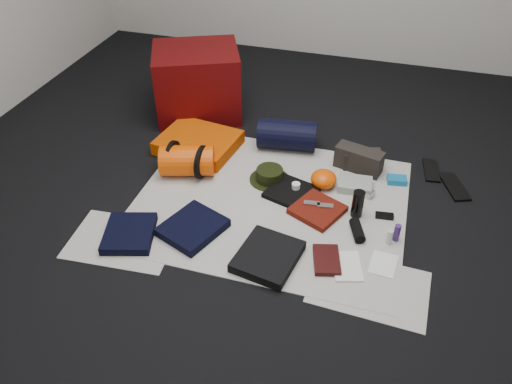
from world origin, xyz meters
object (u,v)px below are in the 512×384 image
(stuff_sack, at_px, (187,161))
(navy_duffel, at_px, (287,135))
(red_cabinet, at_px, (197,82))
(water_bottle, at_px, (358,204))
(paperback_book, at_px, (327,260))
(compact_camera, at_px, (365,192))
(sleeping_pad, at_px, (199,143))

(stuff_sack, xyz_separation_m, navy_duffel, (0.54, 0.47, 0.00))
(red_cabinet, height_order, water_bottle, red_cabinet)
(navy_duffel, distance_m, paperback_book, 1.10)
(navy_duffel, bearing_deg, stuff_sack, -146.63)
(stuff_sack, relative_size, compact_camera, 3.37)
(stuff_sack, height_order, compact_camera, stuff_sack)
(water_bottle, height_order, paperback_book, water_bottle)
(sleeping_pad, height_order, compact_camera, sleeping_pad)
(navy_duffel, distance_m, compact_camera, 0.70)
(red_cabinet, distance_m, paperback_book, 1.79)
(sleeping_pad, xyz_separation_m, stuff_sack, (0.04, -0.29, 0.05))
(compact_camera, bearing_deg, water_bottle, -72.29)
(red_cabinet, bearing_deg, water_bottle, -57.08)
(water_bottle, xyz_separation_m, compact_camera, (0.03, 0.21, -0.07))
(red_cabinet, height_order, sleeping_pad, red_cabinet)
(sleeping_pad, bearing_deg, red_cabinet, 110.80)
(red_cabinet, distance_m, stuff_sack, 0.81)
(water_bottle, relative_size, paperback_book, 0.82)
(navy_duffel, relative_size, paperback_book, 1.90)
(compact_camera, height_order, paperback_book, compact_camera)
(red_cabinet, distance_m, water_bottle, 1.59)
(red_cabinet, relative_size, water_bottle, 3.56)
(red_cabinet, bearing_deg, paperback_book, -70.23)
(sleeping_pad, distance_m, navy_duffel, 0.61)
(sleeping_pad, distance_m, compact_camera, 1.19)
(navy_duffel, height_order, compact_camera, navy_duffel)
(paperback_book, bearing_deg, water_bottle, 61.94)
(sleeping_pad, relative_size, navy_duffel, 1.29)
(paperback_book, bearing_deg, stuff_sack, 137.85)
(sleeping_pad, bearing_deg, paperback_book, -38.09)
(red_cabinet, height_order, stuff_sack, red_cabinet)
(red_cabinet, distance_m, navy_duffel, 0.83)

